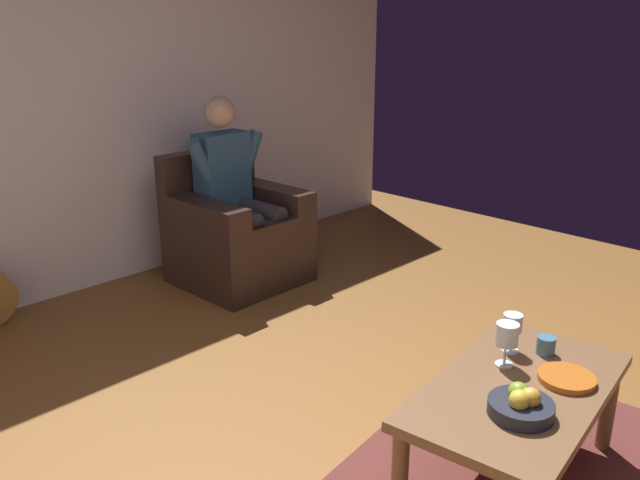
% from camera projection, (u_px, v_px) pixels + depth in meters
% --- Properties ---
extents(wall_back, '(5.90, 0.06, 2.59)m').
position_uv_depth(wall_back, '(60.00, 91.00, 3.96)').
color(wall_back, white).
rests_on(wall_back, ground).
extents(armchair, '(0.76, 0.76, 0.87)m').
position_uv_depth(armchair, '(236.00, 235.00, 4.40)').
color(armchair, '#30201A').
rests_on(armchair, ground).
extents(person_seated, '(0.62, 0.62, 1.24)m').
position_uv_depth(person_seated, '(235.00, 187.00, 4.28)').
color(person_seated, '#305571').
rests_on(person_seated, ground).
extents(coffee_table, '(1.06, 0.68, 0.43)m').
position_uv_depth(coffee_table, '(517.00, 400.00, 2.41)').
color(coffee_table, brown).
rests_on(coffee_table, ground).
extents(wine_glass_near, '(0.08, 0.08, 0.16)m').
position_uv_depth(wine_glass_near, '(512.00, 325.00, 2.60)').
color(wine_glass_near, silver).
rests_on(wine_glass_near, coffee_table).
extents(wine_glass_far, '(0.09, 0.09, 0.18)m').
position_uv_depth(wine_glass_far, '(507.00, 337.00, 2.49)').
color(wine_glass_far, silver).
rests_on(wine_glass_far, coffee_table).
extents(fruit_bowl, '(0.22, 0.22, 0.11)m').
position_uv_depth(fruit_bowl, '(521.00, 405.00, 2.20)').
color(fruit_bowl, '#20232E').
rests_on(fruit_bowl, coffee_table).
extents(decorative_dish, '(0.21, 0.21, 0.02)m').
position_uv_depth(decorative_dish, '(567.00, 378.00, 2.41)').
color(decorative_dish, '#B95E1E').
rests_on(decorative_dish, coffee_table).
extents(candle_jar, '(0.07, 0.07, 0.07)m').
position_uv_depth(candle_jar, '(546.00, 345.00, 2.60)').
color(candle_jar, '#426E87').
rests_on(candle_jar, coffee_table).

